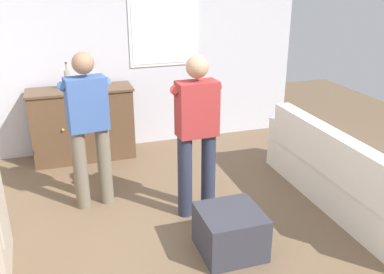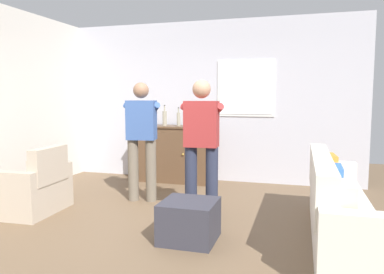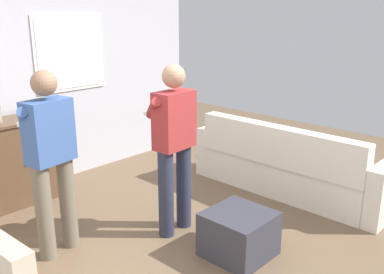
{
  "view_description": "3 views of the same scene",
  "coord_description": "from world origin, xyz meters",
  "views": [
    {
      "loc": [
        -0.88,
        -3.27,
        2.42
      ],
      "look_at": [
        0.25,
        0.22,
        0.98
      ],
      "focal_mm": 40.0,
      "sensor_mm": 36.0,
      "label": 1
    },
    {
      "loc": [
        1.55,
        -3.83,
        1.47
      ],
      "look_at": [
        0.35,
        0.26,
        1.02
      ],
      "focal_mm": 35.0,
      "sensor_mm": 36.0,
      "label": 2
    },
    {
      "loc": [
        -2.35,
        -2.29,
        2.15
      ],
      "look_at": [
        0.45,
        0.31,
        1.01
      ],
      "focal_mm": 40.0,
      "sensor_mm": 36.0,
      "label": 3
    }
  ],
  "objects": [
    {
      "name": "couch",
      "position": [
        1.91,
        0.17,
        0.34
      ],
      "size": [
        0.57,
        2.44,
        0.88
      ],
      "color": "silver",
      "rests_on": "ground"
    },
    {
      "name": "ground",
      "position": [
        0.0,
        0.0,
        0.0
      ],
      "size": [
        10.4,
        10.4,
        0.0
      ],
      "primitive_type": "plane",
      "color": "brown"
    },
    {
      "name": "person_standing_left",
      "position": [
        -0.62,
        1.01,
        0.94
      ],
      "size": [
        0.55,
        0.5,
        1.68
      ],
      "color": "#6B6051",
      "rests_on": "ground"
    },
    {
      "name": "wall_back_with_window",
      "position": [
        0.02,
        2.66,
        1.41
      ],
      "size": [
        5.2,
        0.15,
        2.8
      ],
      "color": "silver",
      "rests_on": "ground"
    },
    {
      "name": "ottoman",
      "position": [
        0.47,
        -0.25,
        0.21
      ],
      "size": [
        0.55,
        0.55,
        0.41
      ],
      "primitive_type": "cube",
      "color": "#33333D",
      "rests_on": "ground"
    },
    {
      "name": "person_standing_right",
      "position": [
        0.39,
        0.5,
        0.94
      ],
      "size": [
        0.56,
        0.48,
        1.68
      ],
      "color": "#282D42",
      "rests_on": "ground"
    }
  ]
}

